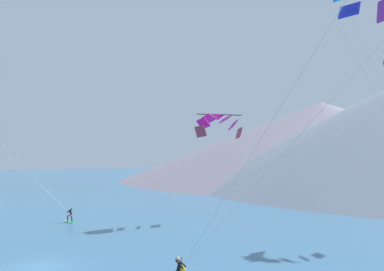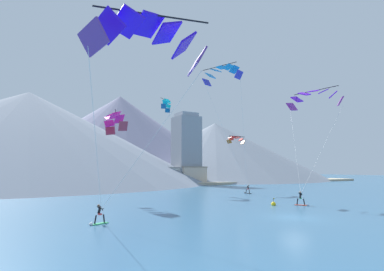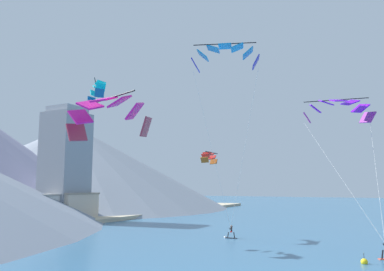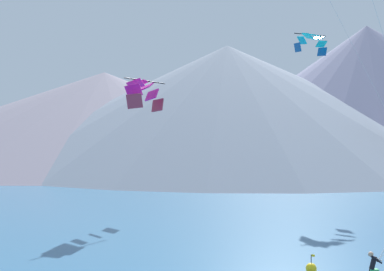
{
  "view_description": "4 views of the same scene",
  "coord_description": "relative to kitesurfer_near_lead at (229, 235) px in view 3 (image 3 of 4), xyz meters",
  "views": [
    {
      "loc": [
        26.05,
        -3.89,
        7.13
      ],
      "look_at": [
        -1.08,
        12.15,
        8.95
      ],
      "focal_mm": 35.0,
      "sensor_mm": 36.0,
      "label": 1
    },
    {
      "loc": [
        -22.19,
        -19.69,
        4.44
      ],
      "look_at": [
        -2.5,
        14.44,
        8.85
      ],
      "focal_mm": 28.0,
      "sensor_mm": 36.0,
      "label": 2
    },
    {
      "loc": [
        -29.83,
        5.42,
        6.36
      ],
      "look_at": [
        -3.39,
        19.29,
        10.42
      ],
      "focal_mm": 35.0,
      "sensor_mm": 36.0,
      "label": 3
    },
    {
      "loc": [
        6.24,
        -15.42,
        7.17
      ],
      "look_at": [
        -3.27,
        13.29,
        7.07
      ],
      "focal_mm": 40.0,
      "sensor_mm": 36.0,
      "label": 4
    }
  ],
  "objects": [
    {
      "name": "parafoil_kite_distant_mid_solo",
      "position": [
        -10.42,
        12.67,
        17.48
      ],
      "size": [
        3.64,
        4.46,
        2.36
      ],
      "color": "#125397"
    },
    {
      "name": "parafoil_kite_distant_high_outer",
      "position": [
        -25.22,
        -1.64,
        10.73
      ],
      "size": [
        2.17,
        6.66,
        2.91
      ],
      "color": "#993044"
    },
    {
      "name": "shore_building_harbour_front",
      "position": [
        0.14,
        35.64,
        2.07
      ],
      "size": [
        9.55,
        5.3,
        5.01
      ],
      "color": "silver",
      "rests_on": "ground"
    },
    {
      "name": "parafoil_kite_mid_center",
      "position": [
        2.94,
        -12.99,
        15.16
      ],
      "size": [
        11.83,
        8.26,
        15.54
      ],
      "color": "purple"
    },
    {
      "name": "shore_building_old_town",
      "position": [
        7.74,
        33.84,
        2.15
      ],
      "size": [
        7.98,
        5.14,
        5.16
      ],
      "color": "beige",
      "rests_on": "ground"
    },
    {
      "name": "highrise_tower",
      "position": [
        7.09,
        35.9,
        10.02
      ],
      "size": [
        7.0,
        7.0,
        21.35
      ],
      "color": "gray",
      "rests_on": "ground"
    },
    {
      "name": "parafoil_kite_near_lead",
      "position": [
        -7.32,
        -2.75,
        20.27
      ],
      "size": [
        9.19,
        7.56,
        20.56
      ],
      "color": "#2A2DBE"
    },
    {
      "name": "kitesurfer_near_lead",
      "position": [
        0.0,
        0.0,
        0.0
      ],
      "size": [
        0.6,
        1.76,
        1.63
      ],
      "color": "black",
      "rests_on": "ground"
    },
    {
      "name": "mountain_peak_east_shoulder",
      "position": [
        39.34,
        67.58,
        12.06
      ],
      "size": [
        94.55,
        94.55,
        25.01
      ],
      "color": "gray",
      "rests_on": "ground"
    },
    {
      "name": "parafoil_kite_distant_low_drift",
      "position": [
        -0.35,
        2.54,
        9.75
      ],
      "size": [
        4.26,
        1.43,
        1.48
      ],
      "color": "#A05018"
    },
    {
      "name": "race_marker_buoy",
      "position": [
        -9.12,
        -15.67,
        -0.29
      ],
      "size": [
        0.56,
        0.56,
        1.02
      ],
      "color": "yellow",
      "rests_on": "ground"
    }
  ]
}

